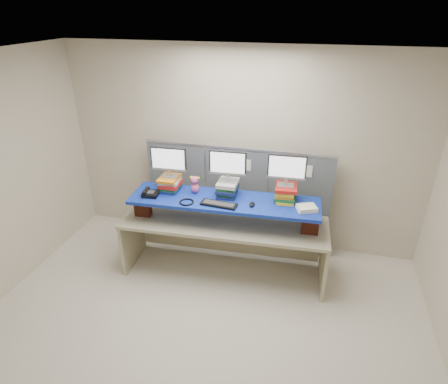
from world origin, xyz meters
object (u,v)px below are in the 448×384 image
(blue_board, at_px, (224,201))
(monitor_left, at_px, (169,160))
(monitor_center, at_px, (228,164))
(keyboard, at_px, (219,204))
(desk, at_px, (224,232))
(monitor_right, at_px, (287,169))
(desk_phone, at_px, (150,193))

(blue_board, relative_size, monitor_left, 5.14)
(monitor_center, bearing_deg, keyboard, -100.81)
(blue_board, distance_m, monitor_left, 0.84)
(desk, bearing_deg, keyboard, -101.09)
(desk, height_order, keyboard, keyboard)
(desk, distance_m, monitor_right, 1.15)
(blue_board, bearing_deg, desk, 176.67)
(blue_board, bearing_deg, monitor_center, 79.57)
(keyboard, bearing_deg, desk, 86.40)
(desk_phone, bearing_deg, keyboard, -8.04)
(desk, xyz_separation_m, keyboard, (-0.02, -0.16, 0.49))
(monitor_left, xyz_separation_m, monitor_center, (0.74, 0.04, 0.01))
(desk, height_order, monitor_right, monitor_right)
(monitor_center, bearing_deg, desk, -100.43)
(monitor_center, relative_size, monitor_right, 1.00)
(desk, distance_m, blue_board, 0.45)
(monitor_left, bearing_deg, monitor_right, 0.00)
(blue_board, xyz_separation_m, desk_phone, (-0.91, -0.14, 0.05))
(monitor_center, height_order, monitor_right, monitor_right)
(keyboard, bearing_deg, monitor_right, 27.59)
(keyboard, bearing_deg, monitor_center, 86.68)
(desk_phone, bearing_deg, monitor_center, 8.83)
(blue_board, relative_size, monitor_center, 5.14)
(monitor_center, xyz_separation_m, keyboard, (-0.04, -0.28, -0.40))
(desk, relative_size, monitor_left, 5.82)
(desk, bearing_deg, monitor_left, 170.63)
(monitor_left, height_order, desk_phone, monitor_left)
(desk_phone, bearing_deg, desk, 1.89)
(desk, distance_m, desk_phone, 1.05)
(desk, relative_size, monitor_right, 5.82)
(monitor_right, xyz_separation_m, desk_phone, (-1.62, -0.30, -0.39))
(blue_board, xyz_separation_m, monitor_center, (0.01, 0.12, 0.43))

